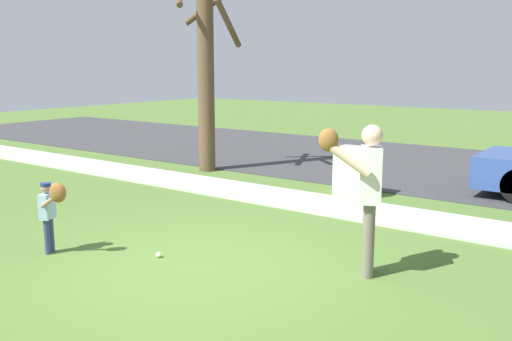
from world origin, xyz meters
TOP-DOWN VIEW (x-y plane):
  - ground_plane at (0.00, 3.50)m, footprint 48.00×48.00m
  - sidewalk_strip at (0.00, 3.60)m, footprint 36.00×1.20m
  - road_surface at (0.00, 8.60)m, footprint 36.00×6.80m
  - person_adult at (1.78, 0.99)m, footprint 0.65×0.85m
  - person_child at (-1.83, -0.73)m, footprint 0.52×0.31m
  - baseball at (-0.62, -0.01)m, footprint 0.07×0.07m
  - utility_cabinet at (-0.14, 4.60)m, footprint 0.61×0.50m
  - street_tree_far at (-4.09, 4.96)m, footprint 1.85×1.88m

SIDE VIEW (x-z plane):
  - ground_plane at x=0.00m, z-range 0.00..0.00m
  - road_surface at x=0.00m, z-range 0.00..0.02m
  - sidewalk_strip at x=0.00m, z-range 0.00..0.06m
  - baseball at x=-0.62m, z-range 0.00..0.07m
  - utility_cabinet at x=-0.14m, z-range 0.00..0.94m
  - person_child at x=-1.83m, z-range 0.16..1.15m
  - person_adult at x=1.78m, z-range 0.20..1.98m
  - street_tree_far at x=-4.09m, z-range 0.16..5.34m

